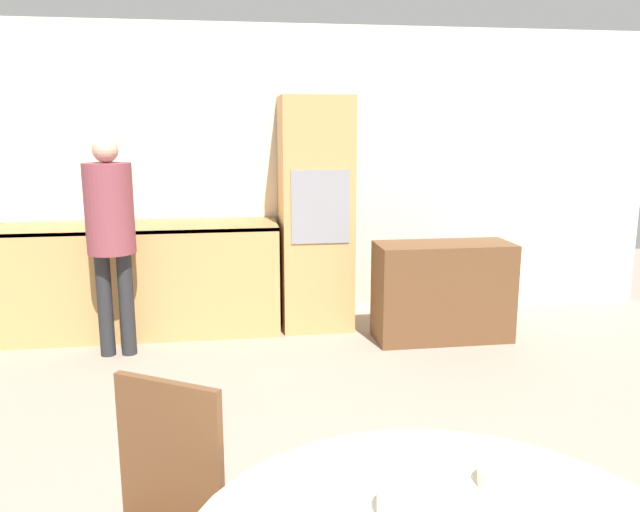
{
  "coord_description": "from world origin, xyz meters",
  "views": [
    {
      "loc": [
        -0.44,
        -0.08,
        1.73
      ],
      "look_at": [
        0.02,
        2.98,
        1.09
      ],
      "focal_mm": 35.0,
      "sensor_mm": 36.0,
      "label": 1
    }
  ],
  "objects": [
    {
      "name": "wall_back",
      "position": [
        0.0,
        5.54,
        1.3
      ],
      "size": [
        7.17,
        0.05,
        2.6
      ],
      "color": "silver",
      "rests_on": "ground_plane"
    },
    {
      "name": "kitchen_counter",
      "position": [
        -1.38,
        5.19,
        0.48
      ],
      "size": [
        2.7,
        0.6,
        0.93
      ],
      "color": "tan",
      "rests_on": "ground_plane"
    },
    {
      "name": "oven_unit",
      "position": [
        0.31,
        5.2,
        0.99
      ],
      "size": [
        0.6,
        0.59,
        1.98
      ],
      "color": "tan",
      "rests_on": "ground_plane"
    },
    {
      "name": "sideboard",
      "position": [
        1.29,
        4.68,
        0.4
      ],
      "size": [
        1.11,
        0.45,
        0.81
      ],
      "color": "brown",
      "rests_on": "ground_plane"
    },
    {
      "name": "person_standing",
      "position": [
        -1.31,
        4.68,
        1.03
      ],
      "size": [
        0.35,
        0.35,
        1.66
      ],
      "color": "#262628",
      "rests_on": "ground_plane"
    },
    {
      "name": "bowl_near",
      "position": [
        0.3,
        1.42,
        0.76
      ],
      "size": [
        0.13,
        0.13,
        0.05
      ],
      "color": "beige",
      "rests_on": "dining_table"
    },
    {
      "name": "bowl_far",
      "position": [
        0.02,
        1.33,
        0.76
      ],
      "size": [
        0.18,
        0.18,
        0.05
      ],
      "color": "white",
      "rests_on": "dining_table"
    }
  ]
}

